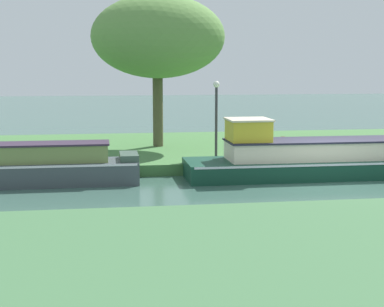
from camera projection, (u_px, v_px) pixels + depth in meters
The scene contains 8 objects.
ground_plane at pixel (328, 183), 19.22m from camera, with size 120.00×120.00×0.00m, color #3B5E52.
riverbank_far at pixel (269, 148), 26.04m from camera, with size 72.00×10.00×0.40m, color #42733C.
forest_barge at pixel (324, 159), 20.35m from camera, with size 10.42×2.20×2.04m.
slate_narrowboat at pixel (43, 167), 18.96m from camera, with size 6.43×1.55×1.35m.
willow_tree_left at pixel (158, 37), 24.03m from camera, with size 5.49×4.08×6.28m.
lamp_post at pixel (216, 109), 21.89m from camera, with size 0.24×0.24×2.84m.
mooring_post_near at pixel (283, 148), 21.44m from camera, with size 0.16×0.16×0.85m, color #4E4022.
mooring_post_far at pixel (60, 154), 20.27m from camera, with size 0.13×0.13×0.76m, color #483722.
Camera 1 is at (-7.19, -18.00, 3.78)m, focal length 55.11 mm.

